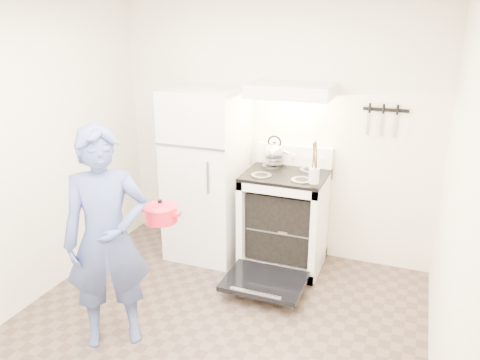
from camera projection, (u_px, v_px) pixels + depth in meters
name	position (u px, v px, depth m)	size (l,w,h in m)	color
floor	(198.00, 349.00, 3.47)	(3.60, 3.60, 0.00)	brown
back_wall	(273.00, 132.00, 4.65)	(3.20, 0.02, 2.50)	white
refrigerator	(207.00, 174.00, 4.67)	(0.70, 0.70, 1.70)	white
stove_body	(284.00, 221.00, 4.55)	(0.76, 0.65, 0.92)	white
cooktop	(286.00, 175.00, 4.39)	(0.76, 0.65, 0.03)	black
backsplash	(294.00, 155.00, 4.61)	(0.76, 0.07, 0.20)	white
oven_door	(265.00, 281.00, 4.13)	(0.70, 0.54, 0.04)	black
oven_rack	(284.00, 223.00, 4.55)	(0.60, 0.52, 0.01)	slate
range_hood	(291.00, 91.00, 4.21)	(0.76, 0.50, 0.12)	white
knife_strip	(386.00, 110.00, 4.19)	(0.40, 0.02, 0.03)	black
pizza_stone	(287.00, 226.00, 4.45)	(0.33, 0.33, 0.02)	#806249
tea_kettle	(274.00, 151.00, 4.54)	(0.25, 0.21, 0.31)	silver
utensil_jar	(314.00, 176.00, 4.02)	(0.09, 0.09, 0.13)	silver
person	(107.00, 240.00, 3.33)	(0.61, 0.40, 1.66)	navy
dutch_oven	(161.00, 214.00, 3.55)	(0.32, 0.25, 0.22)	red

